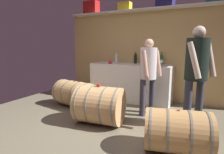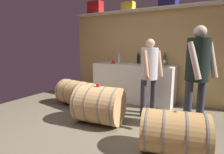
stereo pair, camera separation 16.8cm
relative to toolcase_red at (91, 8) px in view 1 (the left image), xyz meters
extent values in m
cube|color=#69614D|center=(1.51, -1.71, -2.39)|extent=(5.60, 8.15, 0.02)
cube|color=tan|center=(1.51, 0.15, -1.29)|extent=(4.40, 0.10, 2.18)
cube|color=silver|center=(1.51, 0.00, -0.18)|extent=(4.05, 0.40, 0.03)
cube|color=red|center=(0.00, 0.00, 0.00)|extent=(0.42, 0.25, 0.33)
cube|color=yellow|center=(1.00, 0.00, -0.06)|extent=(0.32, 0.20, 0.21)
cube|color=navy|center=(1.99, 0.00, -0.04)|extent=(0.39, 0.32, 0.25)
cube|color=white|center=(1.28, -0.23, -1.92)|extent=(2.00, 0.64, 0.91)
cylinder|color=#B6C4C0|center=(0.95, -0.38, -1.37)|extent=(0.06, 0.06, 0.19)
sphere|color=#B6C4C0|center=(0.95, -0.38, -1.26)|extent=(0.06, 0.06, 0.06)
cylinder|color=#B6C4C0|center=(0.95, -0.38, -1.22)|extent=(0.03, 0.03, 0.06)
cylinder|color=#2F5C28|center=(1.96, 0.00, -1.36)|extent=(0.07, 0.07, 0.20)
sphere|color=#2F5C28|center=(1.96, 0.00, -1.25)|extent=(0.07, 0.07, 0.07)
cylinder|color=#2F5C28|center=(1.96, 0.00, -1.21)|extent=(0.03, 0.03, 0.07)
cylinder|color=black|center=(1.33, -0.04, -1.36)|extent=(0.07, 0.07, 0.20)
sphere|color=black|center=(1.33, -0.04, -1.25)|extent=(0.07, 0.07, 0.07)
cylinder|color=black|center=(1.33, -0.04, -1.21)|extent=(0.03, 0.03, 0.06)
cylinder|color=white|center=(2.04, -0.30, -1.46)|extent=(0.07, 0.07, 0.00)
cylinder|color=white|center=(2.04, -0.30, -1.42)|extent=(0.01, 0.01, 0.07)
sphere|color=white|center=(2.04, -0.30, -1.36)|extent=(0.08, 0.08, 0.08)
sphere|color=maroon|center=(2.04, -0.30, -1.37)|extent=(0.05, 0.05, 0.05)
cone|color=red|center=(0.80, -0.40, -1.40)|extent=(0.11, 0.11, 0.12)
cylinder|color=tan|center=(1.32, -1.78, -2.04)|extent=(0.88, 0.77, 0.66)
cylinder|color=slate|center=(0.99, -1.83, -2.04)|extent=(0.12, 0.67, 0.67)
cylinder|color=slate|center=(1.19, -1.80, -2.04)|extent=(0.12, 0.67, 0.67)
cylinder|color=slate|center=(1.45, -1.76, -2.04)|extent=(0.12, 0.67, 0.67)
cylinder|color=slate|center=(1.65, -1.73, -2.04)|extent=(0.12, 0.67, 0.67)
cylinder|color=brown|center=(1.32, -1.78, -1.71)|extent=(0.04, 0.04, 0.01)
cylinder|color=tan|center=(2.68, -2.08, -2.09)|extent=(0.92, 0.74, 0.56)
cylinder|color=slate|center=(2.35, -2.17, -2.09)|extent=(0.17, 0.56, 0.57)
cylinder|color=slate|center=(2.55, -2.12, -2.09)|extent=(0.17, 0.56, 0.57)
cylinder|color=slate|center=(2.80, -2.05, -2.09)|extent=(0.17, 0.56, 0.57)
cylinder|color=slate|center=(3.01, -2.00, -2.09)|extent=(0.17, 0.56, 0.57)
cylinder|color=#944A43|center=(2.68, -2.08, -1.81)|extent=(0.04, 0.04, 0.01)
cylinder|color=tan|center=(0.35, -1.26, -2.09)|extent=(0.95, 0.67, 0.57)
cylinder|color=slate|center=(-0.02, -1.22, -2.09)|extent=(0.10, 0.58, 0.58)
cylinder|color=slate|center=(0.21, -1.25, -2.09)|extent=(0.10, 0.58, 0.58)
cylinder|color=slate|center=(0.49, -1.28, -2.09)|extent=(0.10, 0.58, 0.58)
cylinder|color=slate|center=(0.72, -1.31, -2.09)|extent=(0.10, 0.58, 0.58)
cylinder|color=brown|center=(0.35, -1.26, -1.80)|extent=(0.04, 0.04, 0.01)
cylinder|color=red|center=(1.30, -1.78, -1.69)|extent=(0.07, 0.07, 0.04)
cylinder|color=#33313F|center=(1.88, -1.10, -2.01)|extent=(0.11, 0.11, 0.73)
cylinder|color=#33313F|center=(2.00, -0.86, -2.01)|extent=(0.11, 0.11, 0.73)
cylinder|color=silver|center=(1.94, -0.98, -1.35)|extent=(0.32, 0.32, 0.60)
sphere|color=tan|center=(1.94, -0.98, -0.97)|extent=(0.17, 0.17, 0.17)
cylinder|color=tan|center=(1.94, -1.18, -1.35)|extent=(0.19, 0.14, 0.51)
cylinder|color=tan|center=(2.10, -0.85, -1.35)|extent=(0.19, 0.15, 0.51)
cylinder|color=#2E313D|center=(2.71, -1.31, -1.97)|extent=(0.12, 0.12, 0.82)
cylinder|color=#2E313D|center=(2.88, -1.06, -1.97)|extent=(0.12, 0.12, 0.82)
cylinder|color=black|center=(2.80, -1.18, -1.22)|extent=(0.36, 0.36, 0.68)
sphere|color=#BDA58E|center=(2.80, -1.18, -0.80)|extent=(0.20, 0.20, 0.20)
cylinder|color=#BDA58E|center=(2.77, -1.41, -1.22)|extent=(0.28, 0.22, 0.56)
cylinder|color=#BDA58E|center=(2.99, -1.07, -1.22)|extent=(0.24, 0.20, 0.57)
camera|label=1|loc=(2.96, -4.45, -0.98)|focal=29.64mm
camera|label=2|loc=(3.10, -4.37, -0.98)|focal=29.64mm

